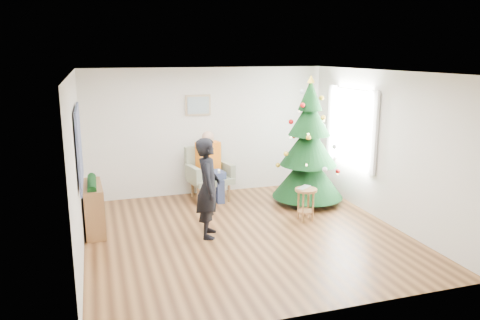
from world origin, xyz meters
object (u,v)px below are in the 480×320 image
object	(u,v)px
christmas_tree	(309,147)
console	(94,208)
standing_man	(208,188)
stool	(306,204)
armchair	(209,179)

from	to	relation	value
christmas_tree	console	size ratio (longest dim) A/B	2.48
christmas_tree	standing_man	world-z (taller)	christmas_tree
stool	armchair	xyz separation A→B (m)	(-1.30, 1.78, 0.09)
christmas_tree	console	xyz separation A→B (m)	(-4.01, -0.34, -0.72)
armchair	console	bearing A→B (deg)	-162.54
armchair	console	distance (m)	2.53
christmas_tree	standing_man	bearing A→B (deg)	-154.21
standing_man	console	size ratio (longest dim) A/B	1.60
christmas_tree	stool	xyz separation A→B (m)	(-0.47, -0.92, -0.82)
christmas_tree	stool	size ratio (longest dim) A/B	4.29
stool	standing_man	world-z (taller)	standing_man
christmas_tree	armchair	xyz separation A→B (m)	(-1.77, 0.86, -0.73)
christmas_tree	standing_man	distance (m)	2.53
standing_man	console	world-z (taller)	standing_man
armchair	standing_man	bearing A→B (deg)	-114.64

